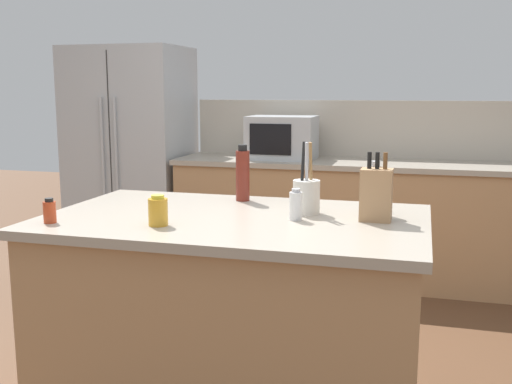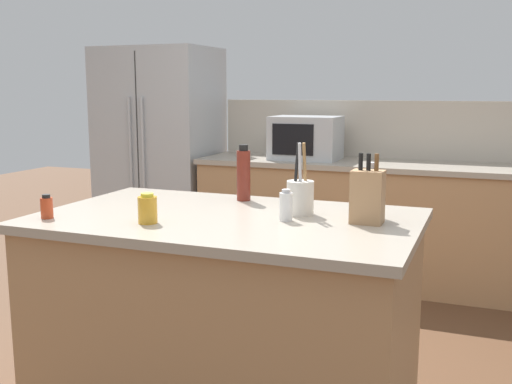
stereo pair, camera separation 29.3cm
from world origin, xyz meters
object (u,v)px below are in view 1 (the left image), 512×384
microwave (282,138)px  salt_shaker (296,205)px  refrigerator (131,156)px  pepper_grinder (375,189)px  honey_jar (158,211)px  utensil_crock (306,195)px  vinegar_bottle (243,175)px  knife_block (376,194)px  spice_jar_paprika (50,211)px

microwave → salt_shaker: size_ratio=3.93×
refrigerator → pepper_grinder: bearing=-42.2°
honey_jar → salt_shaker: 0.58m
microwave → pepper_grinder: bearing=-65.9°
utensil_crock → vinegar_bottle: bearing=148.2°
knife_block → spice_jar_paprika: knife_block is taller
honey_jar → spice_jar_paprika: bearing=-170.6°
spice_jar_paprika → salt_shaker: size_ratio=0.77×
honey_jar → pepper_grinder: size_ratio=0.53×
honey_jar → salt_shaker: salt_shaker is taller
refrigerator → spice_jar_paprika: size_ratio=17.68×
knife_block → salt_shaker: (-0.33, -0.08, -0.05)m
microwave → spice_jar_paprika: (-0.39, -2.53, -0.12)m
pepper_grinder → honey_jar: bearing=-150.1°
spice_jar_paprika → salt_shaker: (0.97, 0.33, 0.02)m
microwave → spice_jar_paprika: microwave is taller
spice_jar_paprika → salt_shaker: bearing=18.7°
refrigerator → honey_jar: refrigerator is taller
refrigerator → vinegar_bottle: 2.46m
knife_block → vinegar_bottle: size_ratio=1.04×
refrigerator → salt_shaker: size_ratio=13.68×
microwave → vinegar_bottle: microwave is taller
spice_jar_paprika → pepper_grinder: bearing=23.2°
microwave → utensil_crock: 2.14m
salt_shaker → vinegar_bottle: size_ratio=0.48×
pepper_grinder → microwave: bearing=114.1°
refrigerator → utensil_crock: refrigerator is taller
microwave → refrigerator: bearing=177.8°
utensil_crock → spice_jar_paprika: size_ratio=3.08×
microwave → knife_block: 2.31m
utensil_crock → honey_jar: size_ratio=2.54×
knife_block → microwave: bearing=113.9°
refrigerator → pepper_grinder: (2.24, -2.03, 0.13)m
microwave → utensil_crock: microwave is taller
knife_block → vinegar_bottle: 0.73m
utensil_crock → microwave: bearing=106.1°
salt_shaker → refrigerator: bearing=130.6°
spice_jar_paprika → honey_jar: bearing=9.4°
spice_jar_paprika → microwave: bearing=81.1°
utensil_crock → knife_block: bearing=-12.1°
refrigerator → utensil_crock: 2.87m
salt_shaker → vinegar_bottle: vinegar_bottle is taller
pepper_grinder → vinegar_bottle: size_ratio=0.85×
spice_jar_paprika → vinegar_bottle: 0.94m
utensil_crock → salt_shaker: (-0.02, -0.14, -0.02)m
knife_block → utensil_crock: bearing=168.8°
pepper_grinder → salt_shaker: 0.38m
microwave → honey_jar: 2.45m
salt_shaker → pepper_grinder: bearing=35.6°
pepper_grinder → salt_shaker: (-0.31, -0.22, -0.05)m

